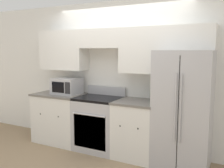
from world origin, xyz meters
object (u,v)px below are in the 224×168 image
at_px(refrigerator, 184,109).
at_px(microwave, 67,86).
at_px(bottle, 152,94).
at_px(oven_range, 99,123).

xyz_separation_m(refrigerator, microwave, (-2.15, -0.03, 0.21)).
relative_size(microwave, bottle, 1.58).
bearing_deg(microwave, oven_range, -3.62).
distance_m(microwave, bottle, 1.65).
bearing_deg(microwave, refrigerator, 0.85).
height_order(oven_range, microwave, microwave).
distance_m(oven_range, bottle, 1.11).
xyz_separation_m(oven_range, bottle, (0.94, 0.08, 0.58)).
bearing_deg(refrigerator, microwave, -179.15).
height_order(oven_range, bottle, bottle).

